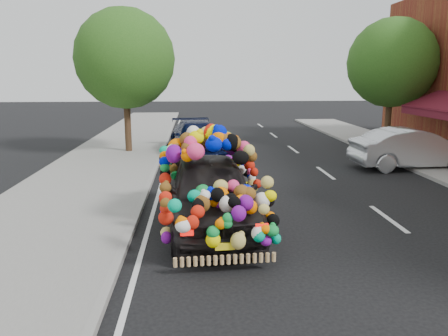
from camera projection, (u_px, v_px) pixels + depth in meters
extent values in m
plane|color=black|center=(237.00, 222.00, 10.09)|extent=(100.00, 100.00, 0.00)
cube|color=gray|center=(46.00, 224.00, 9.78)|extent=(4.00, 60.00, 0.12)
cube|color=gray|center=(134.00, 222.00, 9.91)|extent=(0.15, 60.00, 0.13)
cube|color=#520F1C|center=(435.00, 114.00, 16.09)|extent=(0.06, 5.20, 0.35)
cylinder|color=#332114|center=(128.00, 122.00, 18.81)|extent=(0.28, 0.28, 2.73)
sphere|color=#1E4C14|center=(125.00, 59.00, 18.26)|extent=(4.20, 4.20, 4.20)
cylinder|color=#332114|center=(388.00, 120.00, 20.13)|extent=(0.28, 0.28, 2.64)
sphere|color=#1E4C14|center=(392.00, 63.00, 19.59)|extent=(4.00, 4.00, 4.00)
imported|color=black|center=(210.00, 192.00, 9.61)|extent=(2.17, 4.78, 1.59)
cube|color=red|center=(187.00, 231.00, 7.25)|extent=(0.22, 0.07, 0.14)
cube|color=red|center=(262.00, 228.00, 7.42)|extent=(0.22, 0.07, 0.14)
cube|color=yellow|center=(225.00, 247.00, 7.38)|extent=(0.34, 0.06, 0.12)
imported|color=black|center=(198.00, 139.00, 18.40)|extent=(2.68, 5.20, 1.44)
imported|color=silver|center=(414.00, 149.00, 15.82)|extent=(4.50, 1.68, 1.47)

